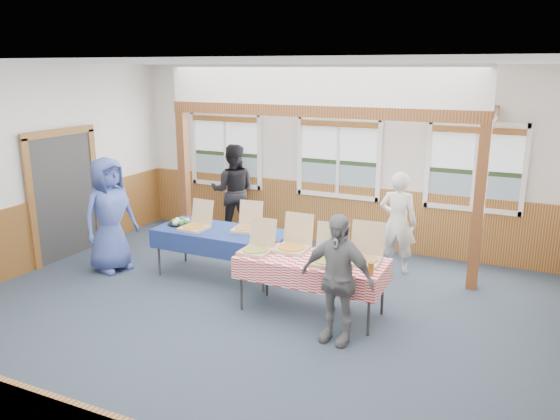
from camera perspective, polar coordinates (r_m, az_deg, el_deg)
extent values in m
plane|color=#26333E|center=(7.19, -3.37, -11.34)|extent=(8.00, 8.00, 0.00)
plane|color=white|center=(6.45, -3.81, 15.10)|extent=(8.00, 8.00, 0.00)
plane|color=silver|center=(9.80, 6.21, 5.52)|extent=(8.00, 0.00, 8.00)
plane|color=silver|center=(9.20, -26.12, 3.50)|extent=(0.00, 8.00, 8.00)
cube|color=brown|center=(10.00, 6.00, -0.45)|extent=(7.98, 0.05, 1.10)
cube|color=brown|center=(9.42, -25.31, -2.78)|extent=(0.05, 6.98, 1.10)
cube|color=#2F2F2F|center=(9.86, -21.62, 1.36)|extent=(0.06, 1.30, 2.10)
cube|color=white|center=(10.82, -5.62, 2.69)|extent=(1.52, 0.05, 0.08)
cube|color=white|center=(10.62, -5.81, 9.99)|extent=(1.52, 0.05, 0.08)
cube|color=white|center=(11.09, -9.03, 6.50)|extent=(0.08, 0.05, 1.46)
cube|color=white|center=(10.34, -2.15, 6.08)|extent=(0.08, 0.05, 1.46)
cube|color=white|center=(10.70, -5.71, 6.31)|extent=(0.05, 0.05, 1.30)
cube|color=slate|center=(10.79, -5.55, 4.29)|extent=(1.40, 0.02, 0.52)
cube|color=#22381C|center=(10.74, -5.59, 5.86)|extent=(1.40, 0.02, 0.08)
cube|color=silver|center=(10.69, -5.64, 7.92)|extent=(1.40, 0.02, 0.70)
cube|color=brown|center=(10.61, -5.85, 9.45)|extent=(1.40, 0.07, 0.10)
cube|color=white|center=(9.88, 5.99, 1.52)|extent=(1.52, 0.05, 0.08)
cube|color=white|center=(9.66, 6.21, 9.52)|extent=(1.52, 0.05, 0.08)
cube|color=white|center=(10.00, 2.06, 5.79)|extent=(0.08, 0.05, 1.46)
cube|color=white|center=(9.54, 10.32, 5.12)|extent=(0.08, 0.05, 1.46)
cube|color=white|center=(9.74, 6.09, 5.47)|extent=(0.05, 0.05, 1.30)
cube|color=slate|center=(9.85, 6.11, 3.27)|extent=(1.40, 0.02, 0.52)
cube|color=#22381C|center=(9.80, 6.16, 4.98)|extent=(1.40, 0.02, 0.08)
cube|color=silver|center=(9.74, 6.22, 7.24)|extent=(1.40, 0.02, 0.70)
cube|color=brown|center=(9.65, 6.15, 8.92)|extent=(1.40, 0.07, 0.10)
cube|color=white|center=(9.42, 19.33, 0.10)|extent=(1.52, 0.05, 0.08)
cube|color=white|center=(9.19, 20.06, 8.46)|extent=(1.52, 0.05, 0.08)
cube|color=white|center=(9.37, 15.18, 4.67)|extent=(0.08, 0.05, 1.46)
cube|color=white|center=(9.24, 24.25, 3.75)|extent=(0.08, 0.05, 1.46)
cube|color=white|center=(9.28, 19.69, 4.23)|extent=(0.05, 0.05, 1.30)
cube|color=slate|center=(9.39, 19.51, 1.93)|extent=(1.40, 0.02, 0.52)
cube|color=#22381C|center=(9.33, 19.67, 3.72)|extent=(1.40, 0.02, 0.08)
cube|color=silver|center=(9.27, 19.87, 6.08)|extent=(1.40, 0.02, 0.70)
cube|color=brown|center=(9.18, 20.00, 7.83)|extent=(1.40, 0.07, 0.10)
cube|color=#543212|center=(9.93, -9.98, 3.15)|extent=(0.15, 0.15, 2.40)
cube|color=#543212|center=(8.23, 20.04, 0.08)|extent=(0.15, 0.15, 2.40)
cube|color=#543212|center=(8.57, 3.75, 10.26)|extent=(5.15, 0.18, 0.18)
cylinder|color=#2F2F2F|center=(8.66, -12.55, -4.41)|extent=(0.04, 0.04, 0.73)
cylinder|color=#2F2F2F|center=(9.20, -9.90, -3.14)|extent=(0.04, 0.04, 0.73)
cylinder|color=#2F2F2F|center=(7.73, -1.39, -6.43)|extent=(0.04, 0.04, 0.73)
cylinder|color=#2F2F2F|center=(8.33, 0.76, -4.84)|extent=(0.04, 0.04, 0.73)
cube|color=#2F2F2F|center=(8.32, -6.10, -2.25)|extent=(2.15, 1.55, 0.03)
cube|color=navy|center=(8.32, -6.10, -2.13)|extent=(2.23, 1.63, 0.01)
cube|color=navy|center=(8.00, -7.69, -3.94)|extent=(1.88, 0.83, 0.28)
cube|color=navy|center=(8.73, -4.59, -2.27)|extent=(1.88, 0.83, 0.28)
cylinder|color=#2F2F2F|center=(7.31, -4.08, -7.75)|extent=(0.04, 0.04, 0.73)
cylinder|color=#2F2F2F|center=(7.85, -1.76, -6.10)|extent=(0.04, 0.04, 0.73)
cylinder|color=#2F2F2F|center=(6.71, 9.27, -10.06)|extent=(0.04, 0.04, 0.73)
cylinder|color=#2F2F2F|center=(7.29, 10.69, -8.04)|extent=(0.04, 0.04, 0.73)
cube|color=#2F2F2F|center=(7.10, 3.34, -5.21)|extent=(1.98, 1.16, 0.03)
cube|color=red|center=(7.10, 3.34, -5.06)|extent=(2.05, 1.23, 0.01)
cube|color=red|center=(6.79, 2.01, -7.30)|extent=(1.88, 0.42, 0.28)
cube|color=red|center=(7.51, 4.50, -5.11)|extent=(1.88, 0.42, 0.28)
cube|color=tan|center=(8.40, -8.97, -1.88)|extent=(0.40, 0.40, 0.04)
cylinder|color=gold|center=(8.39, -8.98, -1.70)|extent=(0.35, 0.35, 0.01)
cube|color=tan|center=(8.52, -8.10, -0.16)|extent=(0.38, 0.11, 0.37)
cube|color=tan|center=(8.24, -3.58, -2.04)|extent=(0.42, 0.42, 0.04)
cylinder|color=tan|center=(8.24, -3.59, -1.86)|extent=(0.37, 0.37, 0.01)
cube|color=tan|center=(8.39, -3.04, -0.27)|extent=(0.38, 0.13, 0.37)
cube|color=tan|center=(7.26, -2.59, -4.37)|extent=(0.39, 0.39, 0.04)
cylinder|color=gold|center=(7.25, -2.60, -4.16)|extent=(0.34, 0.34, 0.01)
cube|color=tan|center=(7.39, -1.78, -2.31)|extent=(0.38, 0.09, 0.38)
cube|color=tan|center=(7.35, 1.23, -4.12)|extent=(0.43, 0.43, 0.05)
cylinder|color=gold|center=(7.34, 1.23, -3.89)|extent=(0.37, 0.37, 0.01)
cube|color=tan|center=(7.50, 1.98, -1.89)|extent=(0.42, 0.11, 0.41)
cube|color=tan|center=(6.90, 4.91, -5.44)|extent=(0.46, 0.46, 0.05)
cylinder|color=gold|center=(6.89, 4.92, -5.20)|extent=(0.40, 0.40, 0.01)
cube|color=tan|center=(7.06, 5.51, -3.00)|extent=(0.43, 0.13, 0.42)
cube|color=tan|center=(6.98, 8.63, -5.30)|extent=(0.46, 0.46, 0.05)
cylinder|color=tan|center=(6.97, 8.64, -5.06)|extent=(0.40, 0.40, 0.01)
cube|color=tan|center=(7.15, 9.18, -2.85)|extent=(0.44, 0.13, 0.42)
cylinder|color=black|center=(8.71, -10.35, -1.38)|extent=(0.39, 0.39, 0.03)
cylinder|color=silver|center=(8.70, -10.36, -1.22)|extent=(0.09, 0.09, 0.04)
sphere|color=#35762D|center=(8.64, -9.77, -1.28)|extent=(0.09, 0.09, 0.09)
sphere|color=silver|center=(8.73, -9.68, -1.11)|extent=(0.09, 0.09, 0.09)
sphere|color=#35762D|center=(8.80, -10.10, -1.01)|extent=(0.09, 0.09, 0.09)
sphere|color=silver|center=(8.79, -10.70, -1.04)|extent=(0.09, 0.09, 0.09)
sphere|color=#35762D|center=(8.72, -11.05, -1.19)|extent=(0.09, 0.09, 0.09)
sphere|color=silver|center=(8.63, -10.88, -1.35)|extent=(0.09, 0.09, 0.09)
sphere|color=#35762D|center=(8.60, -10.31, -1.38)|extent=(0.09, 0.09, 0.09)
cylinder|color=#965919|center=(6.60, 9.46, -6.08)|extent=(0.07, 0.07, 0.15)
imported|color=silver|center=(8.68, 12.21, -1.29)|extent=(0.60, 0.41, 1.62)
imported|color=black|center=(10.37, -4.91, 2.03)|extent=(1.05, 0.95, 1.77)
imported|color=#3E509C|center=(8.95, -17.40, -0.47)|extent=(0.79, 1.01, 1.82)
imported|color=slate|center=(6.40, 5.96, -7.14)|extent=(0.95, 0.48, 1.56)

